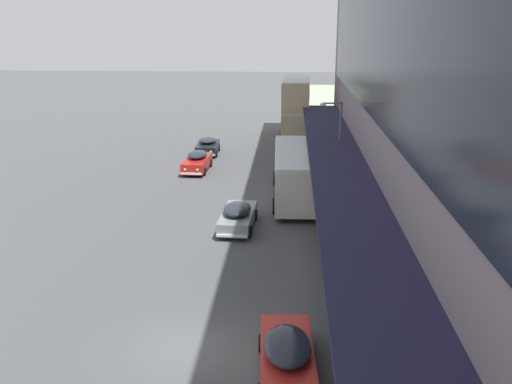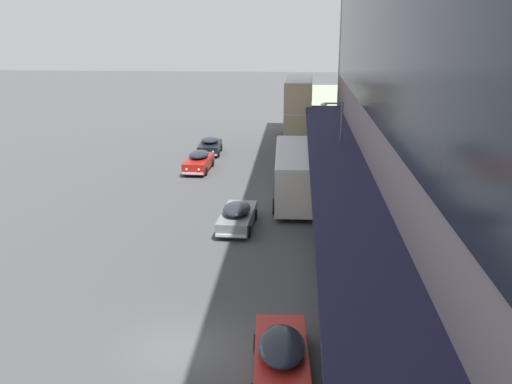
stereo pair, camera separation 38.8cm
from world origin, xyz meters
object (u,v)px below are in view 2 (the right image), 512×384
object	(u,v)px
transit_bus_kerbside_front	(299,106)
street_lamp	(338,141)
sedan_trailing_mid	(237,216)
sedan_lead_near	(199,161)
pedestrian_at_kerb	(358,330)
transit_bus_kerbside_rear	(294,172)
sedan_far_back	(281,356)
fire_hydrant	(351,272)
sedan_oncoming_rear	(210,146)

from	to	relation	value
transit_bus_kerbside_front	street_lamp	distance (m)	20.24
sedan_trailing_mid	sedan_lead_near	bearing A→B (deg)	108.98
pedestrian_at_kerb	transit_bus_kerbside_rear	bearing A→B (deg)	97.27
sedan_lead_near	sedan_trailing_mid	bearing A→B (deg)	-71.02
sedan_far_back	fire_hydrant	world-z (taller)	sedan_far_back
sedan_oncoming_rear	pedestrian_at_kerb	distance (m)	33.63
pedestrian_at_kerb	sedan_lead_near	bearing A→B (deg)	111.14
sedan_oncoming_rear	street_lamp	bearing A→B (deg)	-49.95
fire_hydrant	sedan_far_back	bearing A→B (deg)	-111.55
transit_bus_kerbside_front	pedestrian_at_kerb	world-z (taller)	transit_bus_kerbside_front
fire_hydrant	sedan_lead_near	bearing A→B (deg)	117.71
sedan_oncoming_rear	pedestrian_at_kerb	world-z (taller)	pedestrian_at_kerb
sedan_oncoming_rear	fire_hydrant	xyz separation A→B (m)	(10.40, -25.82, -0.24)
sedan_far_back	pedestrian_at_kerb	distance (m)	2.91
sedan_far_back	sedan_trailing_mid	size ratio (longest dim) A/B	1.03
sedan_lead_near	fire_hydrant	bearing A→B (deg)	-62.29
transit_bus_kerbside_rear	sedan_oncoming_rear	size ratio (longest dim) A/B	2.41
fire_hydrant	transit_bus_kerbside_front	bearing A→B (deg)	94.29
sedan_trailing_mid	pedestrian_at_kerb	size ratio (longest dim) A/B	2.63
sedan_far_back	sedan_lead_near	world-z (taller)	sedan_far_back
street_lamp	sedan_trailing_mid	bearing A→B (deg)	-132.86
sedan_lead_near	pedestrian_at_kerb	bearing A→B (deg)	-68.86
sedan_trailing_mid	sedan_oncoming_rear	bearing A→B (deg)	103.27
sedan_oncoming_rear	pedestrian_at_kerb	size ratio (longest dim) A/B	2.31
transit_bus_kerbside_rear	sedan_trailing_mid	world-z (taller)	transit_bus_kerbside_rear
pedestrian_at_kerb	fire_hydrant	size ratio (longest dim) A/B	2.65
fire_hydrant	sedan_trailing_mid	bearing A→B (deg)	131.04
transit_bus_kerbside_front	pedestrian_at_kerb	size ratio (longest dim) A/B	5.09
sedan_lead_near	transit_bus_kerbside_rear	bearing A→B (deg)	-42.99
transit_bus_kerbside_front	sedan_oncoming_rear	world-z (taller)	transit_bus_kerbside_front
transit_bus_kerbside_rear	sedan_oncoming_rear	world-z (taller)	transit_bus_kerbside_rear
transit_bus_kerbside_rear	sedan_far_back	distance (m)	20.11
sedan_trailing_mid	street_lamp	world-z (taller)	street_lamp
sedan_trailing_mid	pedestrian_at_kerb	distance (m)	14.21
sedan_lead_near	pedestrian_at_kerb	world-z (taller)	pedestrian_at_kerb
transit_bus_kerbside_front	sedan_far_back	bearing A→B (deg)	-90.62
sedan_far_back	pedestrian_at_kerb	size ratio (longest dim) A/B	2.69
sedan_far_back	sedan_lead_near	bearing A→B (deg)	105.28
sedan_far_back	street_lamp	distance (m)	21.21
sedan_lead_near	fire_hydrant	size ratio (longest dim) A/B	6.92
transit_bus_kerbside_rear	sedan_oncoming_rear	distance (m)	15.31
transit_bus_kerbside_rear	street_lamp	size ratio (longest dim) A/B	1.64
sedan_trailing_mid	fire_hydrant	bearing A→B (deg)	-48.96
sedan_trailing_mid	street_lamp	xyz separation A→B (m)	(6.04, 6.51, 3.12)
sedan_oncoming_rear	sedan_trailing_mid	bearing A→B (deg)	-76.73
sedan_trailing_mid	street_lamp	bearing A→B (deg)	47.14
street_lamp	sedan_far_back	bearing A→B (deg)	-98.38
street_lamp	fire_hydrant	world-z (taller)	street_lamp
sedan_far_back	sedan_oncoming_rear	xyz separation A→B (m)	(-7.46, 33.27, -0.05)
sedan_far_back	street_lamp	xyz separation A→B (m)	(3.06, 20.76, 3.08)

